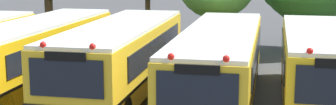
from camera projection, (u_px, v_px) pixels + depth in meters
name	position (u px, v px, depth m)	size (l,w,h in m)	color
ground_plane	(123.00, 93.00, 18.85)	(160.00, 160.00, 0.00)	#424244
school_bus_1	(33.00, 53.00, 19.17)	(2.71, 11.30, 2.69)	yellow
school_bus_2	(121.00, 56.00, 18.32)	(2.66, 10.36, 2.76)	yellow
school_bus_3	(220.00, 61.00, 17.77)	(2.63, 11.37, 2.64)	yellow
school_bus_4	(321.00, 64.00, 17.08)	(2.66, 9.26, 2.71)	yellow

